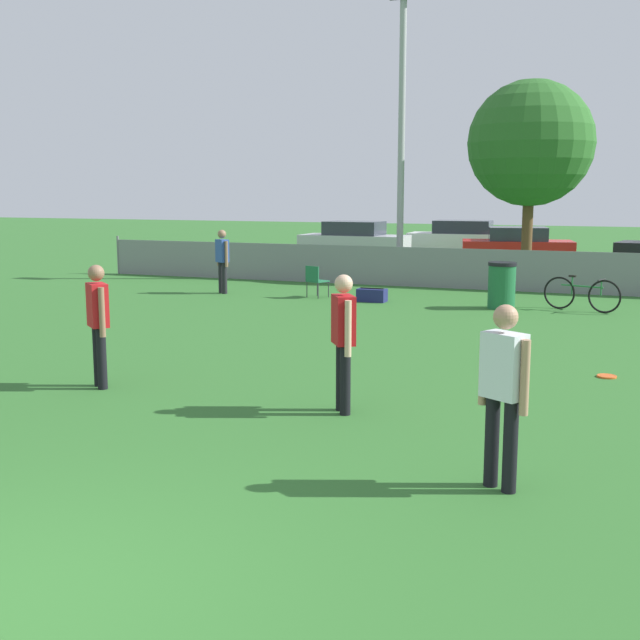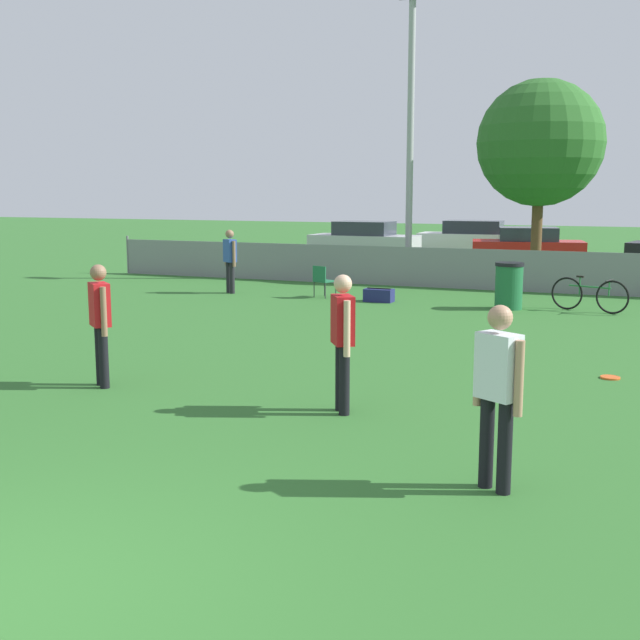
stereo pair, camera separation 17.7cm
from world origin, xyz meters
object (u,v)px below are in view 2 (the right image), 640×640
at_px(player_thrower_red, 343,334).
at_px(frisbee_disc, 610,377).
at_px(spectator_in_blue, 230,257).
at_px(parked_car_silver, 364,240).
at_px(player_receiver_white, 498,385).
at_px(light_pole, 411,111).
at_px(trash_bin, 509,286).
at_px(parked_car_red, 528,246).
at_px(bicycle_sideline, 589,295).
at_px(gear_bag_sideline, 379,295).
at_px(tree_near_pole, 540,144).
at_px(parked_car_white, 473,238).
at_px(player_defender_red, 100,317).
at_px(folding_chair_sideline, 323,279).

relative_size(player_thrower_red, frisbee_disc, 6.02).
bearing_deg(spectator_in_blue, parked_car_silver, -54.75).
distance_m(player_receiver_white, spectator_in_blue, 14.48).
height_order(light_pole, trash_bin, light_pole).
distance_m(player_receiver_white, parked_car_silver, 25.18).
bearing_deg(light_pole, parked_car_red, 67.74).
height_order(bicycle_sideline, parked_car_red, parked_car_red).
distance_m(trash_bin, gear_bag_sideline, 3.11).
height_order(tree_near_pole, trash_bin, tree_near_pole).
distance_m(parked_car_silver, parked_car_white, 4.70).
bearing_deg(gear_bag_sideline, player_defender_red, -95.04).
relative_size(folding_chair_sideline, parked_car_silver, 0.19).
relative_size(parked_car_silver, parked_car_red, 1.02).
xyz_separation_m(spectator_in_blue, trash_bin, (7.19, -0.10, -0.41)).
height_order(parked_car_silver, parked_car_red, parked_car_silver).
distance_m(gear_bag_sideline, parked_car_white, 14.82).
bearing_deg(tree_near_pole, player_receiver_white, -83.57).
bearing_deg(player_thrower_red, frisbee_disc, 103.69).
distance_m(folding_chair_sideline, trash_bin, 4.63).
bearing_deg(parked_car_silver, player_thrower_red, -69.65).
relative_size(spectator_in_blue, trash_bin, 1.56).
distance_m(spectator_in_blue, parked_car_red, 12.90).
xyz_separation_m(player_receiver_white, bicycle_sideline, (-0.01, 11.56, -0.58)).
distance_m(folding_chair_sideline, parked_car_red, 11.83).
bearing_deg(gear_bag_sideline, tree_near_pole, 66.47).
distance_m(player_thrower_red, spectator_in_blue, 11.70).
bearing_deg(folding_chair_sideline, player_receiver_white, 140.03).
xyz_separation_m(parked_car_silver, parked_car_red, (6.46, -0.51, -0.03)).
relative_size(player_thrower_red, parked_car_white, 0.38).
bearing_deg(frisbee_disc, parked_car_white, 106.73).
distance_m(player_defender_red, folding_chair_sideline, 9.73).
xyz_separation_m(frisbee_disc, bicycle_sideline, (-0.76, 6.58, 0.37)).
relative_size(bicycle_sideline, trash_bin, 1.60).
height_order(player_defender_red, folding_chair_sideline, player_defender_red).
xyz_separation_m(player_thrower_red, parked_car_silver, (-7.24, 21.50, -0.27)).
height_order(tree_near_pole, parked_car_red, tree_near_pole).
height_order(trash_bin, parked_car_white, parked_car_white).
xyz_separation_m(tree_near_pole, player_defender_red, (-3.65, -15.96, -3.05)).
xyz_separation_m(folding_chair_sideline, parked_car_red, (3.41, 11.33, 0.19)).
height_order(bicycle_sideline, trash_bin, trash_bin).
xyz_separation_m(player_defender_red, parked_car_silver, (-3.75, 21.53, -0.27)).
distance_m(tree_near_pole, parked_car_red, 6.15).
bearing_deg(folding_chair_sideline, player_defender_red, 115.27).
distance_m(player_thrower_red, player_defender_red, 3.49).
bearing_deg(spectator_in_blue, folding_chair_sideline, -144.84).
bearing_deg(folding_chair_sideline, spectator_in_blue, 23.38).
bearing_deg(bicycle_sideline, parked_car_white, 128.92).
height_order(tree_near_pole, gear_bag_sideline, tree_near_pole).
relative_size(player_thrower_red, parked_car_silver, 0.39).
xyz_separation_m(player_defender_red, trash_bin, (3.92, 9.49, -0.43)).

